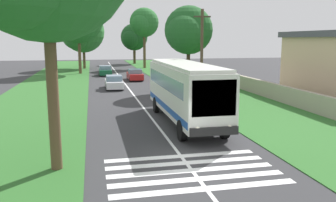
% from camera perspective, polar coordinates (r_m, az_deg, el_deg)
% --- Properties ---
extents(ground, '(160.00, 160.00, 0.00)m').
position_cam_1_polar(ground, '(15.49, 2.71, -9.63)').
color(ground, '#333335').
extents(grass_verge_left, '(120.00, 8.00, 0.04)m').
position_cam_1_polar(grass_verge_left, '(29.89, -20.46, -0.68)').
color(grass_verge_left, '#2D6628').
rests_on(grass_verge_left, ground).
extents(grass_verge_right, '(120.00, 8.00, 0.04)m').
position_cam_1_polar(grass_verge_right, '(31.89, 10.09, 0.42)').
color(grass_verge_right, '#2D6628').
rests_on(grass_verge_right, ground).
extents(centre_line, '(110.00, 0.16, 0.01)m').
position_cam_1_polar(centre_line, '(29.80, -4.68, -0.14)').
color(centre_line, silver).
rests_on(centre_line, ground).
extents(coach_bus, '(11.16, 2.62, 3.73)m').
position_cam_1_polar(coach_bus, '(22.01, 2.65, 1.97)').
color(coach_bus, silver).
rests_on(coach_bus, ground).
extents(zebra_crossing, '(4.05, 6.80, 0.01)m').
position_cam_1_polar(zebra_crossing, '(14.47, 3.87, -11.07)').
color(zebra_crossing, silver).
rests_on(zebra_crossing, ground).
extents(trailing_car_0, '(4.30, 1.78, 1.43)m').
position_cam_1_polar(trailing_car_0, '(38.08, -8.68, 2.96)').
color(trailing_car_0, silver).
rests_on(trailing_car_0, ground).
extents(trailing_car_1, '(4.30, 1.78, 1.43)m').
position_cam_1_polar(trailing_car_1, '(45.89, -5.35, 4.19)').
color(trailing_car_1, '#B21E1E').
rests_on(trailing_car_1, ground).
extents(trailing_car_2, '(4.30, 1.78, 1.43)m').
position_cam_1_polar(trailing_car_2, '(52.53, -10.06, 4.80)').
color(trailing_car_2, '#145933').
rests_on(trailing_car_2, ground).
extents(roadside_tree_left_0, '(8.94, 7.53, 12.05)m').
position_cam_1_polar(roadside_tree_left_0, '(56.15, -14.36, 12.57)').
color(roadside_tree_left_0, brown).
rests_on(roadside_tree_left_0, grass_verge_left).
extents(roadside_tree_left_2, '(8.86, 7.41, 10.22)m').
position_cam_1_polar(roadside_tree_left_2, '(65.25, -13.69, 10.63)').
color(roadside_tree_left_2, brown).
rests_on(roadside_tree_left_2, grass_verge_left).
extents(roadside_tree_right_0, '(5.77, 4.88, 8.42)m').
position_cam_1_polar(roadside_tree_right_0, '(35.45, 3.10, 11.09)').
color(roadside_tree_right_0, '#3D2D1E').
rests_on(roadside_tree_right_0, grass_verge_right).
extents(roadside_tree_right_1, '(6.22, 5.23, 10.75)m').
position_cam_1_polar(roadside_tree_right_1, '(65.08, -3.99, 12.35)').
color(roadside_tree_right_1, brown).
rests_on(roadside_tree_right_1, grass_verge_right).
extents(roadside_tree_right_2, '(6.79, 5.68, 8.48)m').
position_cam_1_polar(roadside_tree_right_2, '(76.72, -5.58, 10.08)').
color(roadside_tree_right_2, '#4C3826').
rests_on(roadside_tree_right_2, grass_verge_right).
extents(utility_pole, '(0.24, 1.40, 7.54)m').
position_cam_1_polar(utility_pole, '(29.33, 5.44, 7.45)').
color(utility_pole, '#473828').
rests_on(utility_pole, grass_verge_right).
extents(roadside_wall, '(70.00, 0.40, 1.38)m').
position_cam_1_polar(roadside_wall, '(37.67, 12.06, 2.89)').
color(roadside_wall, '#9E937F').
rests_on(roadside_wall, grass_verge_right).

